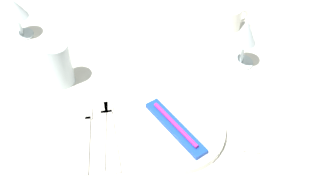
# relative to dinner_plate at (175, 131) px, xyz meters

# --- Properties ---
(dining_table) EXTENTS (1.80, 1.11, 0.74)m
(dining_table) POSITION_rel_dinner_plate_xyz_m (-0.01, 0.22, -0.09)
(dining_table) COLOR silver
(dining_table) RESTS_ON ground
(dinner_plate) EXTENTS (0.25, 0.25, 0.02)m
(dinner_plate) POSITION_rel_dinner_plate_xyz_m (0.00, 0.00, 0.00)
(dinner_plate) COLOR white
(dinner_plate) RESTS_ON dining_table
(toothbrush_package) EXTENTS (0.13, 0.20, 0.02)m
(toothbrush_package) POSITION_rel_dinner_plate_xyz_m (-0.00, 0.00, 0.02)
(toothbrush_package) COLOR blue
(toothbrush_package) RESTS_ON dinner_plate
(fork_outer) EXTENTS (0.03, 0.23, 0.00)m
(fork_outer) POSITION_rel_dinner_plate_xyz_m (-0.16, 0.03, -0.01)
(fork_outer) COLOR beige
(fork_outer) RESTS_ON dining_table
(fork_inner) EXTENTS (0.03, 0.22, 0.00)m
(fork_inner) POSITION_rel_dinner_plate_xyz_m (-0.18, 0.03, -0.01)
(fork_inner) COLOR beige
(fork_inner) RESTS_ON dining_table
(fork_salad) EXTENTS (0.03, 0.21, 0.00)m
(fork_salad) POSITION_rel_dinner_plate_xyz_m (-0.22, 0.02, -0.01)
(fork_salad) COLOR beige
(fork_salad) RESTS_ON dining_table
(spoon_soup) EXTENTS (0.03, 0.20, 0.01)m
(spoon_soup) POSITION_rel_dinner_plate_xyz_m (0.15, 0.05, -0.01)
(spoon_soup) COLOR beige
(spoon_soup) RESTS_ON dining_table
(spoon_dessert) EXTENTS (0.03, 0.21, 0.01)m
(spoon_dessert) POSITION_rel_dinner_plate_xyz_m (0.19, 0.04, -0.01)
(spoon_dessert) COLOR beige
(spoon_dessert) RESTS_ON dining_table
(spoon_tea) EXTENTS (0.03, 0.22, 0.01)m
(spoon_tea) POSITION_rel_dinner_plate_xyz_m (0.21, 0.05, -0.01)
(spoon_tea) COLOR beige
(spoon_tea) RESTS_ON dining_table
(saucer_left) EXTENTS (0.13, 0.13, 0.01)m
(saucer_left) POSITION_rel_dinner_plate_xyz_m (0.24, 0.40, -0.00)
(saucer_left) COLOR white
(saucer_left) RESTS_ON dining_table
(coffee_cup_left) EXTENTS (0.10, 0.08, 0.07)m
(coffee_cup_left) POSITION_rel_dinner_plate_xyz_m (0.24, 0.40, 0.04)
(coffee_cup_left) COLOR white
(coffee_cup_left) RESTS_ON saucer_left
(wine_glass_left) EXTENTS (0.07, 0.07, 0.16)m
(wine_glass_left) POSITION_rel_dinner_plate_xyz_m (0.24, 0.23, 0.10)
(wine_glass_left) COLOR silver
(wine_glass_left) RESTS_ON dining_table
(wine_glass_right) EXTENTS (0.07, 0.07, 0.13)m
(wine_glass_right) POSITION_rel_dinner_plate_xyz_m (-0.41, 0.47, 0.09)
(wine_glass_right) COLOR silver
(wine_glass_right) RESTS_ON dining_table
(drink_tumbler) EXTENTS (0.07, 0.07, 0.13)m
(drink_tumbler) POSITION_rel_dinner_plate_xyz_m (-0.28, 0.24, 0.06)
(drink_tumbler) COLOR silver
(drink_tumbler) RESTS_ON dining_table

